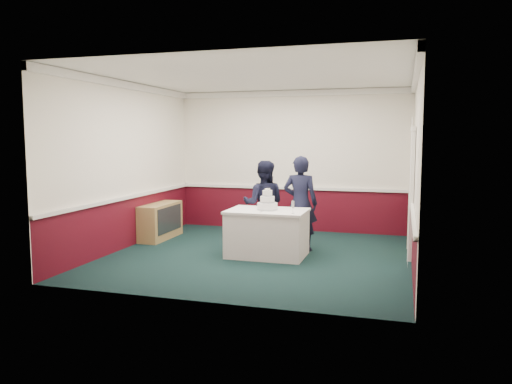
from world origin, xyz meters
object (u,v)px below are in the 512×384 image
(wedding_cake, at_px, (267,203))
(person_woman, at_px, (300,203))
(sideboard, at_px, (161,221))
(cake_table, at_px, (267,233))
(person_man, at_px, (264,204))
(cake_knife, at_px, (262,211))
(champagne_flute, at_px, (293,205))

(wedding_cake, bearing_deg, person_woman, 53.33)
(sideboard, bearing_deg, cake_table, -18.67)
(sideboard, height_order, person_man, person_man)
(wedding_cake, distance_m, person_man, 0.71)
(person_man, bearing_deg, sideboard, -13.03)
(cake_table, xyz_separation_m, person_woman, (0.44, 0.60, 0.44))
(sideboard, distance_m, cake_knife, 2.64)
(wedding_cake, xyz_separation_m, person_man, (-0.25, 0.65, -0.11))
(champagne_flute, distance_m, person_woman, 0.88)
(wedding_cake, xyz_separation_m, champagne_flute, (0.50, -0.28, 0.03))
(wedding_cake, distance_m, cake_knife, 0.23)
(cake_table, height_order, champagne_flute, champagne_flute)
(cake_table, relative_size, person_woman, 0.78)
(cake_knife, bearing_deg, cake_table, 86.44)
(sideboard, relative_size, wedding_cake, 3.30)
(person_man, xyz_separation_m, person_woman, (0.69, -0.06, 0.05))
(champagne_flute, xyz_separation_m, person_man, (-0.75, 0.93, -0.13))
(cake_table, relative_size, cake_knife, 6.00)
(cake_table, relative_size, champagne_flute, 6.44)
(wedding_cake, height_order, champagne_flute, wedding_cake)
(wedding_cake, xyz_separation_m, cake_knife, (-0.03, -0.20, -0.11))
(sideboard, bearing_deg, wedding_cake, -18.66)
(wedding_cake, relative_size, cake_knife, 1.65)
(cake_table, bearing_deg, person_woman, 53.33)
(wedding_cake, relative_size, person_woman, 0.22)
(wedding_cake, bearing_deg, person_man, 110.81)
(cake_table, distance_m, person_woman, 0.86)
(cake_knife, bearing_deg, champagne_flute, -3.62)
(cake_knife, relative_size, person_woman, 0.13)
(cake_table, bearing_deg, cake_knife, -98.53)
(person_man, distance_m, person_woman, 0.70)
(cake_knife, bearing_deg, person_woman, 64.21)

